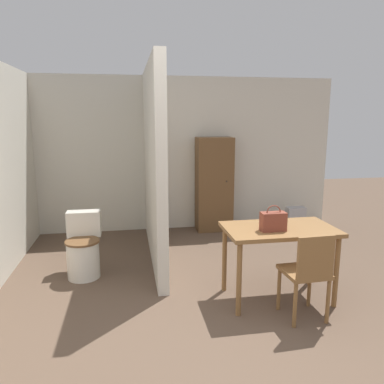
{
  "coord_description": "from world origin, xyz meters",
  "views": [
    {
      "loc": [
        -0.77,
        -2.4,
        1.85
      ],
      "look_at": [
        -0.04,
        1.79,
        1.0
      ],
      "focal_mm": 35.0,
      "sensor_mm": 36.0,
      "label": 1
    }
  ],
  "objects_px": {
    "wooden_chair": "(308,272)",
    "wooden_cabinet": "(214,184)",
    "space_heater": "(295,219)",
    "dining_table": "(279,237)",
    "toilet": "(83,249)",
    "handbag": "(273,221)"
  },
  "relations": [
    {
      "from": "dining_table",
      "to": "space_heater",
      "type": "bearing_deg",
      "value": 60.79
    },
    {
      "from": "dining_table",
      "to": "wooden_chair",
      "type": "relative_size",
      "value": 1.31
    },
    {
      "from": "handbag",
      "to": "wooden_cabinet",
      "type": "bearing_deg",
      "value": 89.66
    },
    {
      "from": "toilet",
      "to": "wooden_chair",
      "type": "bearing_deg",
      "value": -33.1
    },
    {
      "from": "handbag",
      "to": "space_heater",
      "type": "bearing_deg",
      "value": 59.67
    },
    {
      "from": "wooden_chair",
      "to": "wooden_cabinet",
      "type": "xyz_separation_m",
      "value": [
        -0.19,
        2.94,
        0.3
      ]
    },
    {
      "from": "wooden_cabinet",
      "to": "handbag",
      "type": "bearing_deg",
      "value": -90.34
    },
    {
      "from": "wooden_chair",
      "to": "wooden_cabinet",
      "type": "bearing_deg",
      "value": 91.06
    },
    {
      "from": "dining_table",
      "to": "handbag",
      "type": "relative_size",
      "value": 4.32
    },
    {
      "from": "dining_table",
      "to": "space_heater",
      "type": "height_order",
      "value": "dining_table"
    },
    {
      "from": "wooden_cabinet",
      "to": "space_heater",
      "type": "bearing_deg",
      "value": -15.29
    },
    {
      "from": "toilet",
      "to": "wooden_cabinet",
      "type": "bearing_deg",
      "value": 38.61
    },
    {
      "from": "wooden_chair",
      "to": "handbag",
      "type": "height_order",
      "value": "handbag"
    },
    {
      "from": "toilet",
      "to": "space_heater",
      "type": "height_order",
      "value": "toilet"
    },
    {
      "from": "dining_table",
      "to": "toilet",
      "type": "height_order",
      "value": "dining_table"
    },
    {
      "from": "toilet",
      "to": "wooden_cabinet",
      "type": "xyz_separation_m",
      "value": [
        1.94,
        1.55,
        0.45
      ]
    },
    {
      "from": "dining_table",
      "to": "wooden_cabinet",
      "type": "bearing_deg",
      "value": 92.17
    },
    {
      "from": "handbag",
      "to": "space_heater",
      "type": "xyz_separation_m",
      "value": [
        1.31,
        2.23,
        -0.66
      ]
    },
    {
      "from": "toilet",
      "to": "space_heater",
      "type": "bearing_deg",
      "value": 20.33
    },
    {
      "from": "toilet",
      "to": "handbag",
      "type": "height_order",
      "value": "handbag"
    },
    {
      "from": "toilet",
      "to": "dining_table",
      "type": "bearing_deg",
      "value": -24.86
    },
    {
      "from": "wooden_chair",
      "to": "space_heater",
      "type": "distance_m",
      "value": 2.82
    }
  ]
}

